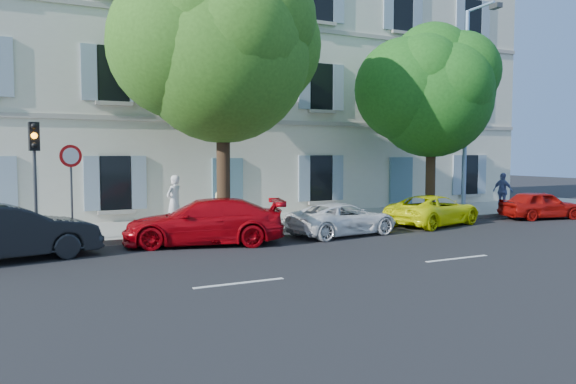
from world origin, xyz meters
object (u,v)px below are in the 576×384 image
pedestrian_b (220,202)px  pedestrian_c (503,191)px  car_white_coupe (343,219)px  tree_left (222,56)px  tree_right (432,97)px  car_red_hatchback (540,205)px  traffic_light (34,156)px  car_red_coupe (204,222)px  road_sign (71,172)px  car_yellow_supercar (434,210)px  street_lamp (469,99)px  pedestrian_a (174,201)px  car_dark_sedan (7,232)px

pedestrian_b → pedestrian_c: size_ratio=0.96×
car_white_coupe → pedestrian_b: (-3.05, 3.33, 0.41)m
pedestrian_c → tree_left: bearing=83.6°
car_white_coupe → tree_right: 7.42m
car_red_hatchback → traffic_light: traffic_light is taller
car_red_coupe → road_sign: 4.07m
road_sign → pedestrian_b: bearing=17.5°
car_yellow_supercar → pedestrian_c: size_ratio=2.48×
car_red_coupe → car_yellow_supercar: bearing=109.5°
car_red_hatchback → street_lamp: bearing=70.4°
road_sign → traffic_light: bearing=-174.5°
tree_right → pedestrian_c: tree_right is taller
car_white_coupe → traffic_light: (-9.13, 1.62, 2.09)m
car_white_coupe → tree_right: tree_right is taller
tree_right → street_lamp: street_lamp is taller
car_red_coupe → tree_right: (10.26, 1.91, 4.26)m
pedestrian_a → car_red_coupe: bearing=56.8°
car_yellow_supercar → tree_right: 4.81m
car_white_coupe → street_lamp: size_ratio=0.46×
tree_right → car_yellow_supercar: bearing=-127.2°
car_red_hatchback → pedestrian_c: (0.58, 2.48, 0.40)m
car_white_coupe → traffic_light: size_ratio=1.13×
car_red_coupe → traffic_light: (-4.45, 1.39, 1.94)m
car_red_coupe → tree_right: 11.27m
tree_right → street_lamp: 1.59m
road_sign → street_lamp: bearing=-0.2°
street_lamp → pedestrian_c: (3.18, 0.98, -3.91)m
street_lamp → tree_right: bearing=162.0°
tree_left → tree_right: 9.00m
car_white_coupe → car_red_hatchback: 9.68m
car_white_coupe → tree_left: 6.67m
tree_right → pedestrian_c: 6.16m
car_white_coupe → car_yellow_supercar: size_ratio=0.93×
car_dark_sedan → car_red_hatchback: size_ratio=1.28×
car_dark_sedan → tree_left: 8.57m
car_red_coupe → pedestrian_c: size_ratio=2.83×
tree_right → traffic_light: tree_right is taller
car_red_coupe → car_yellow_supercar: (9.06, 0.32, -0.11)m
car_dark_sedan → car_yellow_supercar: (14.26, 0.50, -0.15)m
car_red_coupe → traffic_light: bearing=-89.8°
street_lamp → car_white_coupe: bearing=-166.9°
car_red_hatchback → pedestrian_a: (-14.41, 3.15, 0.47)m
tree_left → road_sign: bearing=-175.2°
traffic_light → street_lamp: street_lamp is taller
tree_left → pedestrian_b: size_ratio=5.61×
tree_left → tree_right: size_ratio=1.19×
street_lamp → pedestrian_c: bearing=17.2°
tree_right → street_lamp: bearing=-18.0°
car_white_coupe → tree_left: size_ratio=0.43×
street_lamp → pedestrian_b: size_ratio=5.26×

